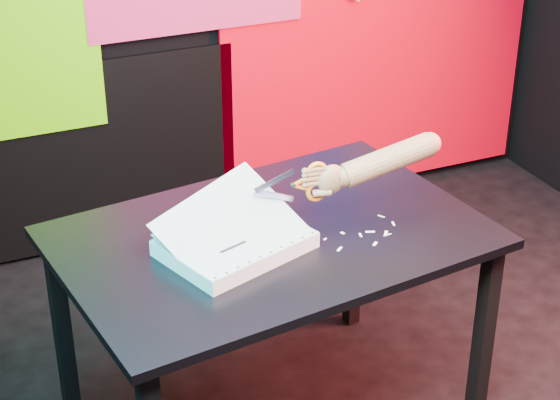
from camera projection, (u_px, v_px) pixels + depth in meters
name	position (u px, v px, depth m)	size (l,w,h in m)	color
room	(442.00, 27.00, 2.70)	(3.01, 3.01, 2.71)	black
backdrop	(265.00, 20.00, 4.08)	(2.88, 0.05, 2.08)	#BD0011
work_table	(271.00, 257.00, 2.88)	(1.36, 1.00, 0.75)	black
printout_stack	(235.00, 243.00, 2.74)	(0.49, 0.41, 0.21)	beige
scissors	(312.00, 183.00, 2.82)	(0.23, 0.03, 0.13)	#ADB2D4
hand_forearm	(378.00, 163.00, 2.87)	(0.44, 0.11, 0.16)	#A9724A
paper_clippings	(353.00, 235.00, 2.83)	(0.28, 0.16, 0.00)	silver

